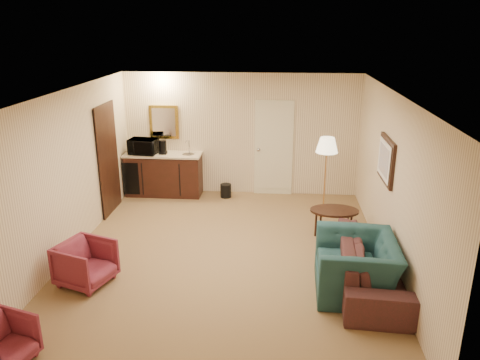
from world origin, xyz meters
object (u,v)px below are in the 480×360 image
Objects in this scene: wetbar_cabinet at (164,174)px; rose_chair_near at (86,261)px; floor_lamp at (325,177)px; waste_bin at (226,191)px; coffee_maker at (163,147)px; coffee_table at (334,222)px; teal_armchair at (357,257)px; microwave at (143,145)px; sofa at (372,257)px; rose_chair_far at (1,341)px.

wetbar_cabinet is 3.73m from rose_chair_near.
floor_lamp is at bearing -32.89° from rose_chair_near.
floor_lamp is 2.25m from waste_bin.
coffee_maker is (-3.34, 0.87, 0.29)m from floor_lamp.
teal_armchair is at bearing -86.86° from coffee_table.
floor_lamp is 2.69× the size of microwave.
waste_bin is at bearing 157.61° from floor_lamp.
sofa is 2.66× the size of coffee_table.
teal_armchair is 1.85m from coffee_table.
teal_armchair is at bearing -85.80° from floor_lamp.
rose_chair_far is at bearing -137.35° from coffee_table.
floor_lamp is at bearing -23.77° from rose_chair_far.
floor_lamp is 3.86m from microwave.
coffee_maker reaches higher than sofa.
waste_bin is at bearing -2.50° from rose_chair_far.
coffee_table is at bearing -43.55° from rose_chair_near.
teal_armchair is 5.36m from microwave.
teal_armchair is at bearing -58.21° from waste_bin.
coffee_maker is (-3.79, 3.40, 0.63)m from sofa.
coffee_maker is at bearing 152.69° from coffee_table.
microwave is at bearing 176.75° from coffee_maker.
floor_lamp is (3.60, 2.82, 0.43)m from rose_chair_near.
rose_chair_far reaches higher than coffee_table.
floor_lamp reaches higher than rose_chair_near.
microwave is (-3.85, 1.75, 0.87)m from coffee_table.
floor_lamp is (3.35, -0.89, 0.32)m from wetbar_cabinet.
wetbar_cabinet is at bearing 165.06° from floor_lamp.
waste_bin is 1.63m from coffee_maker.
microwave is 0.42m from coffee_maker.
teal_armchair is at bearing -49.35° from rose_chair_far.
rose_chair_near is at bearing -100.35° from coffee_maker.
rose_chair_near is 2.40× the size of waste_bin.
microwave reaches higher than waste_bin.
microwave is at bearing 54.98° from sofa.
wetbar_cabinet is at bearing 11.27° from rose_chair_far.
rose_chair_far is at bearing -109.03° from waste_bin.
coffee_maker is (0.26, 3.70, 0.72)m from rose_chair_near.
wetbar_cabinet is 2.35× the size of rose_chair_near.
microwave is at bearing 167.21° from floor_lamp.
waste_bin is at bearing 140.58° from coffee_table.
coffee_table is at bearing 15.93° from sofa.
teal_armchair reaches higher than waste_bin.
coffee_maker is at bearing 51.87° from sofa.
floor_lamp reaches higher than teal_armchair.
floor_lamp is 3.46m from coffee_maker.
rose_chair_far is (-4.05, -1.81, -0.23)m from teal_armchair.
waste_bin is (-2.20, 3.55, -0.39)m from teal_armchair.
coffee_maker is at bearing -60.54° from wetbar_cabinet.
waste_bin is at bearing 6.18° from microwave.
rose_chair_far is at bearing -63.90° from teal_armchair.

